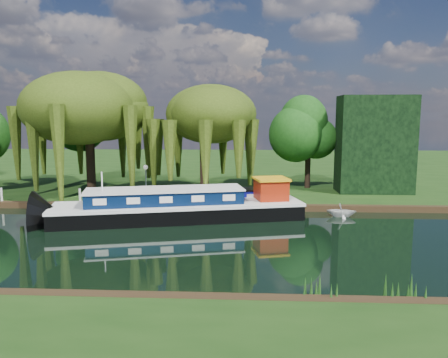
{
  "coord_description": "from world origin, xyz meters",
  "views": [
    {
      "loc": [
        8.38,
        -22.89,
        6.76
      ],
      "look_at": [
        6.94,
        4.57,
        2.8
      ],
      "focal_mm": 35.0,
      "sensor_mm": 36.0,
      "label": 1
    }
  ],
  "objects": [
    {
      "name": "ground",
      "position": [
        0.0,
        0.0,
        0.0
      ],
      "size": [
        120.0,
        120.0,
        0.0
      ],
      "primitive_type": "plane",
      "color": "black"
    },
    {
      "name": "far_bank",
      "position": [
        0.0,
        34.0,
        0.23
      ],
      "size": [
        120.0,
        52.0,
        0.45
      ],
      "primitive_type": "cube",
      "color": "black",
      "rests_on": "ground"
    },
    {
      "name": "dutch_barge",
      "position": [
        4.07,
        5.1,
        0.85
      ],
      "size": [
        16.63,
        7.3,
        3.42
      ],
      "rotation": [
        0.0,
        0.0,
        0.23
      ],
      "color": "black",
      "rests_on": "ground"
    },
    {
      "name": "narrowboat",
      "position": [
        5.46,
        7.3,
        0.62
      ],
      "size": [
        12.11,
        4.74,
        1.75
      ],
      "rotation": [
        0.0,
        0.0,
        0.24
      ],
      "color": "#0B0F84",
      "rests_on": "ground"
    },
    {
      "name": "white_cruiser",
      "position": [
        14.82,
        6.48,
        0.0
      ],
      "size": [
        2.12,
        1.88,
        1.03
      ],
      "primitive_type": "imported",
      "rotation": [
        0.0,
        0.0,
        1.46
      ],
      "color": "silver",
      "rests_on": "ground"
    },
    {
      "name": "willow_left",
      "position": [
        -4.07,
        11.09,
        7.21
      ],
      "size": [
        7.76,
        7.76,
        9.3
      ],
      "color": "black",
      "rests_on": "far_bank"
    },
    {
      "name": "willow_right",
      "position": [
        5.0,
        11.46,
        6.26
      ],
      "size": [
        6.54,
        6.54,
        7.97
      ],
      "color": "black",
      "rests_on": "far_bank"
    },
    {
      "name": "tree_far_mid",
      "position": [
        -6.61,
        17.61,
        5.76
      ],
      "size": [
        4.7,
        4.7,
        7.68
      ],
      "color": "black",
      "rests_on": "far_bank"
    },
    {
      "name": "tree_far_right",
      "position": [
        13.78,
        15.92,
        5.26
      ],
      "size": [
        4.26,
        4.26,
        6.97
      ],
      "color": "black",
      "rests_on": "far_bank"
    },
    {
      "name": "conifer_hedge",
      "position": [
        19.0,
        14.0,
        4.45
      ],
      "size": [
        6.0,
        3.0,
        8.0
      ],
      "primitive_type": "cube",
      "color": "black",
      "rests_on": "far_bank"
    },
    {
      "name": "lamppost",
      "position": [
        0.5,
        10.5,
        2.42
      ],
      "size": [
        0.36,
        0.36,
        2.56
      ],
      "color": "silver",
      "rests_on": "far_bank"
    },
    {
      "name": "mooring_posts",
      "position": [
        -0.5,
        8.4,
        0.95
      ],
      "size": [
        19.16,
        0.16,
        1.0
      ],
      "color": "silver",
      "rests_on": "far_bank"
    },
    {
      "name": "reeds_near",
      "position": [
        6.87,
        -7.57,
        0.55
      ],
      "size": [
        33.7,
        1.5,
        1.1
      ],
      "color": "#174211",
      "rests_on": "ground"
    }
  ]
}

